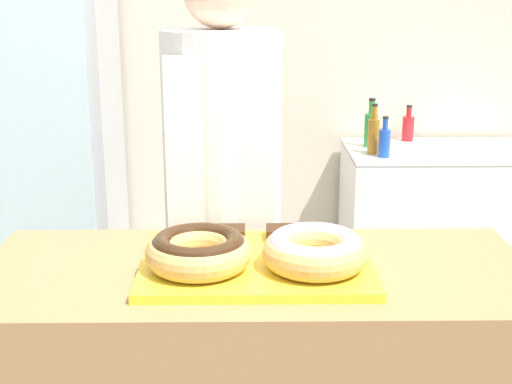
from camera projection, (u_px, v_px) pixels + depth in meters
name	position (u px, v px, depth m)	size (l,w,h in m)	color
wall_back	(251.00, 45.00, 3.81)	(8.00, 0.06, 2.70)	beige
serving_tray	(256.00, 264.00, 1.87)	(0.60, 0.45, 0.02)	yellow
donut_chocolate_glaze	(199.00, 250.00, 1.80)	(0.27, 0.27, 0.09)	tan
donut_light_glaze	(315.00, 250.00, 1.80)	(0.27, 0.27, 0.09)	tan
brownie_back_left	(231.00, 233.00, 2.02)	(0.08, 0.08, 0.03)	#382111
brownie_back_right	(280.00, 233.00, 2.03)	(0.08, 0.08, 0.03)	#382111
baker_person	(223.00, 202.00, 2.40)	(0.39, 0.39, 1.80)	#4C4C51
beverage_fridge	(51.00, 138.00, 3.57)	(0.64, 0.60, 1.83)	#ADB2B7
chest_freezer	(438.00, 228.00, 3.74)	(0.98, 0.57, 0.86)	white
bottle_green	(371.00, 128.00, 3.65)	(0.07, 0.07, 0.25)	#2D8C38
bottle_red	(408.00, 127.00, 3.80)	(0.06, 0.06, 0.19)	red
bottle_blue	(384.00, 142.00, 3.43)	(0.06, 0.06, 0.20)	#1E4CB2
bottle_amber	(374.00, 134.00, 3.50)	(0.06, 0.06, 0.25)	#99661E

